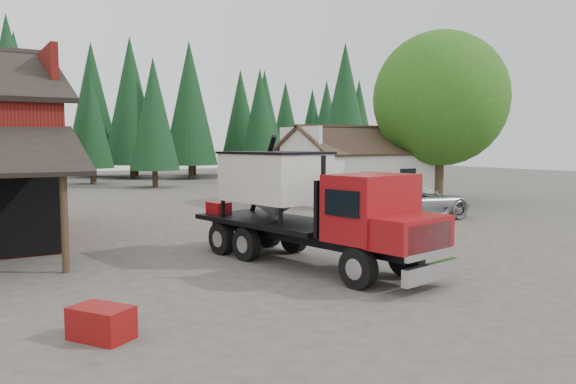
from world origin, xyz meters
TOP-DOWN VIEW (x-y plane):
  - ground at (0.00, 0.00)m, footprint 120.00×120.00m
  - farmhouse at (13.00, 13.00)m, footprint 8.60×6.42m
  - deciduous_tree at (17.01, 9.97)m, footprint 8.00×8.00m
  - conifer_backdrop at (0.00, 42.00)m, footprint 76.00×16.00m
  - near_pine_b at (6.00, 30.00)m, footprint 3.96×3.96m
  - near_pine_c at (22.00, 26.00)m, footprint 4.84×4.84m
  - near_pine_d at (-4.00, 34.00)m, footprint 5.28×5.28m
  - feed_truck at (0.67, -0.49)m, footprint 3.79×8.77m
  - silver_car at (10.20, 5.12)m, footprint 6.09×2.97m
  - equip_box at (-6.00, -3.80)m, footprint 1.19×1.30m

SIDE VIEW (x-z plane):
  - ground at x=0.00m, z-range 0.00..0.00m
  - conifer_backdrop at x=0.00m, z-range -8.00..8.00m
  - equip_box at x=-6.00m, z-range 0.00..0.60m
  - silver_car at x=10.20m, z-range 0.00..1.67m
  - farmhouse at x=13.00m, z-range -0.66..3.99m
  - feed_truck at x=0.67m, z-range -0.12..3.71m
  - near_pine_b at x=6.00m, z-range 0.69..11.09m
  - deciduous_tree at x=17.01m, z-range 0.81..11.01m
  - near_pine_c at x=22.00m, z-range 0.69..13.09m
  - near_pine_d at x=-4.00m, z-range 0.69..14.09m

